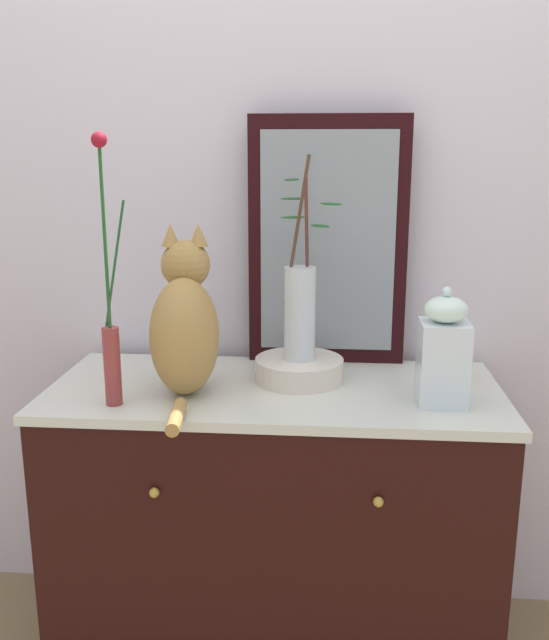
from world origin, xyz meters
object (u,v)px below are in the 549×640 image
object	(u,v)px
vase_glass_clear	(300,307)
mirror_leaning	(328,242)
cat_sitting	(185,326)
sideboard	(274,524)
vase_slim_green	(111,332)
jar_lidded_porcelain	(443,352)
bowl_porcelain	(299,369)
candle_pillar	(457,362)

from	to	relation	value
vase_glass_clear	mirror_leaning	bearing A→B (deg)	69.25
mirror_leaning	cat_sitting	distance (m)	0.49
sideboard	vase_slim_green	world-z (taller)	vase_slim_green
sideboard	jar_lidded_porcelain	size ratio (longest dim) A/B	4.06
mirror_leaning	jar_lidded_porcelain	bearing A→B (deg)	-48.85
cat_sitting	bowl_porcelain	world-z (taller)	cat_sitting
vase_slim_green	vase_glass_clear	size ratio (longest dim) A/B	1.21
sideboard	bowl_porcelain	xyz separation A→B (m)	(0.06, 0.06, 0.43)
mirror_leaning	bowl_porcelain	distance (m)	0.38
vase_slim_green	jar_lidded_porcelain	bearing A→B (deg)	5.36
sideboard	candle_pillar	xyz separation A→B (m)	(0.48, 0.07, 0.46)
vase_glass_clear	jar_lidded_porcelain	xyz separation A→B (m)	(0.35, -0.15, -0.07)
cat_sitting	candle_pillar	bearing A→B (deg)	10.15
sideboard	bowl_porcelain	distance (m)	0.44
cat_sitting	jar_lidded_porcelain	size ratio (longest dim) A/B	1.46
bowl_porcelain	candle_pillar	xyz separation A→B (m)	(0.42, 0.01, 0.03)
mirror_leaning	cat_sitting	bearing A→B (deg)	-140.29
mirror_leaning	cat_sitting	xyz separation A→B (m)	(-0.35, -0.29, -0.18)
cat_sitting	vase_slim_green	distance (m)	0.19
vase_slim_green	mirror_leaning	bearing A→B (deg)	38.26
jar_lidded_porcelain	vase_slim_green	bearing A→B (deg)	-174.64
mirror_leaning	vase_glass_clear	bearing A→B (deg)	-110.75
cat_sitting	candle_pillar	size ratio (longest dim) A/B	3.28
bowl_porcelain	candle_pillar	world-z (taller)	candle_pillar
sideboard	cat_sitting	xyz separation A→B (m)	(-0.22, -0.05, 0.58)
sideboard	vase_slim_green	xyz separation A→B (m)	(-0.38, -0.16, 0.59)
vase_slim_green	bowl_porcelain	distance (m)	0.52
vase_slim_green	jar_lidded_porcelain	size ratio (longest dim) A/B	2.21
vase_slim_green	candle_pillar	size ratio (longest dim) A/B	4.97
jar_lidded_porcelain	candle_pillar	size ratio (longest dim) A/B	2.25
vase_slim_green	vase_glass_clear	xyz separation A→B (m)	(0.44, 0.22, 0.02)
mirror_leaning	jar_lidded_porcelain	xyz separation A→B (m)	(0.29, -0.33, -0.22)
sideboard	cat_sitting	bearing A→B (deg)	-166.16
jar_lidded_porcelain	candle_pillar	world-z (taller)	jar_lidded_porcelain
bowl_porcelain	vase_glass_clear	xyz separation A→B (m)	(0.00, 0.00, 0.17)
mirror_leaning	vase_glass_clear	xyz separation A→B (m)	(-0.07, -0.18, -0.15)
bowl_porcelain	vase_glass_clear	size ratio (longest dim) A/B	0.44
cat_sitting	vase_slim_green	world-z (taller)	vase_slim_green
cat_sitting	vase_glass_clear	xyz separation A→B (m)	(0.29, 0.11, 0.03)
cat_sitting	jar_lidded_porcelain	bearing A→B (deg)	-3.00
mirror_leaning	jar_lidded_porcelain	size ratio (longest dim) A/B	2.41
mirror_leaning	vase_slim_green	xyz separation A→B (m)	(-0.51, -0.40, -0.17)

